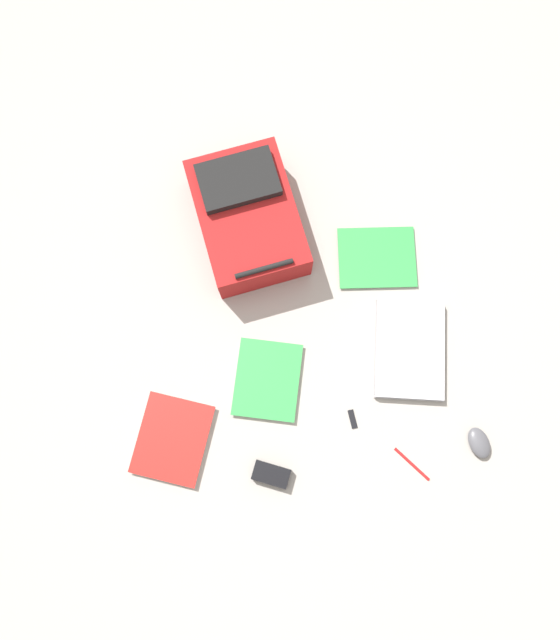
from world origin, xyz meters
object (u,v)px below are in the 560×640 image
Objects in this scene: laptop at (410,350)px; power_brick at (271,474)px; book_red at (377,258)px; usb_stick at (353,419)px; computer_mouse at (479,443)px; book_blue at (173,439)px; backpack at (247,217)px; pen_black at (412,464)px; book_manual at (267,380)px.

power_brick is at bearing 36.52° from laptop.
usb_stick is at bearing 75.43° from book_red.
book_red is 0.79m from power_brick.
computer_mouse is at bearing 164.73° from usb_stick.
laptop is at bearing -164.09° from book_blue.
usb_stick is (-0.27, -0.15, -0.01)m from power_brick.
computer_mouse reaches higher than laptop.
backpack reaches higher than pen_black.
pen_black is (-0.46, 0.83, -0.08)m from backpack.
laptop is at bearing -172.75° from book_manual.
usb_stick is (-0.57, -0.02, -0.01)m from book_blue.
computer_mouse reaches higher than pen_black.
laptop is at bearing -95.57° from pen_black.
backpack is 1.04m from computer_mouse.
book_manual is at bearing 43.69° from book_red.
book_blue is 2.21× the size of pen_black.
laptop is 0.29m from usb_stick.
book_blue reaches higher than book_red.
computer_mouse is at bearing 111.62° from book_red.
backpack reaches higher than laptop.
backpack is at bearing -19.66° from book_red.
book_blue reaches higher than pen_black.
usb_stick is at bearing -30.98° from computer_mouse.
book_manual is 0.30m from power_brick.
book_blue is 0.57m from usb_stick.
laptop is 0.33m from book_red.
computer_mouse is 0.22m from pen_black.
usb_stick is at bearing -41.92° from pen_black.
laptop is 0.47m from book_manual.
laptop reaches higher than usb_stick.
backpack is 0.45m from book_red.
backpack is at bearing -43.80° from laptop.
power_brick is (-0.30, 0.13, 0.01)m from book_blue.
book_blue is 0.90m from book_red.
book_red reaches higher than usb_stick.
book_red is (-0.40, -0.38, -0.00)m from book_manual.
book_blue is at bearing 27.55° from book_manual.
book_blue is at bearing -20.99° from computer_mouse.
power_brick reaches higher than laptop.
book_blue is at bearing 67.45° from backpack.
book_manual is 0.53m from pen_black.
usb_stick is (-0.29, 0.68, -0.08)m from backpack.
book_red is at bearing -142.59° from book_blue.
pen_black is at bearing 145.28° from book_manual.
book_manual is at bearing -34.72° from pen_black.
laptop is 0.36m from computer_mouse.
book_manual is at bearing -92.03° from power_brick.
usb_stick is at bearing 150.82° from book_manual.
book_manual is 2.90× the size of computer_mouse.
backpack is 4.35× the size of power_brick.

